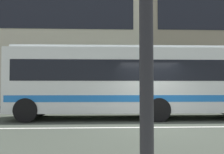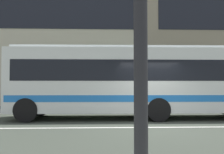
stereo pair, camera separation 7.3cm
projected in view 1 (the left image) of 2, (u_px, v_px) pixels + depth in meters
name	position (u px, v px, depth m)	size (l,w,h in m)	color
ground_plane	(159.00, 127.00, 8.87)	(160.00, 160.00, 0.00)	#3A4137
lane_centre_line	(159.00, 127.00, 8.87)	(60.00, 0.16, 0.01)	silver
hedge_row_far	(126.00, 104.00, 15.34)	(13.09, 1.10, 0.79)	#376236
apartment_block_left	(13.00, 40.00, 24.35)	(24.52, 11.88, 12.27)	#BBB59A
transit_bus	(138.00, 80.00, 11.48)	(11.67, 2.65, 3.26)	silver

